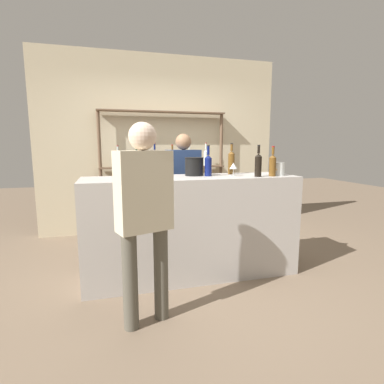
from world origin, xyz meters
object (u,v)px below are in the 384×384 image
(counter_bottle_2, at_px, (208,165))
(server_behind_counter, at_px, (184,184))
(wine_glass, at_px, (233,166))
(customer_left, at_px, (144,209))
(counter_bottle_0, at_px, (231,162))
(ice_bucket, at_px, (194,167))
(counter_bottle_1, at_px, (258,164))
(cork_jar, at_px, (278,169))
(counter_bottle_3, at_px, (273,165))

(counter_bottle_2, distance_m, server_behind_counter, 0.79)
(wine_glass, relative_size, customer_left, 0.09)
(counter_bottle_0, xyz_separation_m, ice_bucket, (-0.45, -0.06, -0.04))
(counter_bottle_1, distance_m, server_behind_counter, 1.13)
(counter_bottle_1, xyz_separation_m, server_behind_counter, (-0.57, 0.93, -0.30))
(server_behind_counter, bearing_deg, wine_glass, 9.44)
(ice_bucket, bearing_deg, server_behind_counter, 86.84)
(ice_bucket, relative_size, customer_left, 0.13)
(cork_jar, bearing_deg, server_behind_counter, 134.52)
(ice_bucket, relative_size, server_behind_counter, 0.14)
(ice_bucket, xyz_separation_m, server_behind_counter, (0.04, 0.64, -0.27))
(cork_jar, distance_m, server_behind_counter, 1.23)
(wine_glass, bearing_deg, counter_bottle_0, 73.74)
(counter_bottle_0, xyz_separation_m, cork_jar, (0.43, -0.28, -0.07))
(counter_bottle_3, distance_m, server_behind_counter, 1.22)
(counter_bottle_3, distance_m, customer_left, 1.56)
(counter_bottle_2, xyz_separation_m, cork_jar, (0.75, -0.13, -0.05))
(counter_bottle_3, relative_size, cork_jar, 2.24)
(counter_bottle_1, relative_size, customer_left, 0.21)
(counter_bottle_2, relative_size, customer_left, 0.21)
(server_behind_counter, bearing_deg, counter_bottle_1, 16.64)
(counter_bottle_1, relative_size, wine_glass, 2.39)
(wine_glass, distance_m, server_behind_counter, 0.91)
(counter_bottle_1, bearing_deg, cork_jar, 13.80)
(counter_bottle_1, bearing_deg, counter_bottle_0, 114.57)
(cork_jar, bearing_deg, customer_left, -156.17)
(counter_bottle_1, xyz_separation_m, counter_bottle_2, (-0.48, 0.20, -0.01))
(counter_bottle_0, relative_size, customer_left, 0.22)
(customer_left, bearing_deg, counter_bottle_3, -85.44)
(counter_bottle_1, relative_size, ice_bucket, 1.58)
(counter_bottle_1, distance_m, cork_jar, 0.29)
(counter_bottle_2, distance_m, cork_jar, 0.77)
(counter_bottle_0, bearing_deg, counter_bottle_3, -46.24)
(counter_bottle_1, height_order, server_behind_counter, server_behind_counter)
(counter_bottle_0, xyz_separation_m, customer_left, (-1.09, -0.95, -0.29))
(server_behind_counter, bearing_deg, counter_bottle_3, 23.66)
(counter_bottle_2, distance_m, wine_glass, 0.27)
(ice_bucket, xyz_separation_m, customer_left, (-0.63, -0.89, -0.25))
(counter_bottle_3, bearing_deg, counter_bottle_2, 163.51)
(counter_bottle_0, xyz_separation_m, wine_glass, (-0.06, -0.20, -0.04))
(wine_glass, bearing_deg, server_behind_counter, 114.54)
(cork_jar, bearing_deg, counter_bottle_1, -166.20)
(wine_glass, height_order, cork_jar, cork_jar)
(cork_jar, xyz_separation_m, server_behind_counter, (-0.85, 0.86, -0.24))
(counter_bottle_0, bearing_deg, wine_glass, -106.26)
(ice_bucket, height_order, server_behind_counter, server_behind_counter)
(counter_bottle_1, height_order, cork_jar, counter_bottle_1)
(counter_bottle_0, bearing_deg, ice_bucket, -172.48)
(counter_bottle_3, height_order, cork_jar, counter_bottle_3)
(counter_bottle_2, xyz_separation_m, customer_left, (-0.76, -0.80, -0.27))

